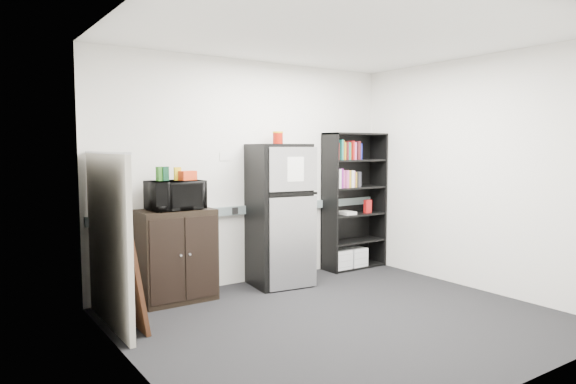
% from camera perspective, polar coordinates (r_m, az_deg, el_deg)
% --- Properties ---
extents(floor, '(4.00, 4.00, 0.00)m').
position_cam_1_polar(floor, '(5.13, 6.09, -13.88)').
color(floor, black).
rests_on(floor, ground).
extents(wall_back, '(4.00, 0.02, 2.70)m').
position_cam_1_polar(wall_back, '(6.30, -4.18, 2.18)').
color(wall_back, white).
rests_on(wall_back, floor).
extents(wall_right, '(0.02, 3.50, 2.70)m').
position_cam_1_polar(wall_right, '(6.35, 20.08, 1.91)').
color(wall_right, white).
rests_on(wall_right, floor).
extents(wall_left, '(0.02, 3.50, 2.70)m').
position_cam_1_polar(wall_left, '(3.88, -16.81, 0.22)').
color(wall_left, white).
rests_on(wall_left, floor).
extents(ceiling, '(4.00, 3.50, 0.02)m').
position_cam_1_polar(ceiling, '(4.97, 6.40, 17.07)').
color(ceiling, white).
rests_on(ceiling, wall_back).
extents(electrical_raceway, '(3.92, 0.05, 0.10)m').
position_cam_1_polar(electrical_raceway, '(6.31, -4.02, -1.92)').
color(electrical_raceway, gray).
rests_on(electrical_raceway, wall_back).
extents(wall_note, '(0.14, 0.00, 0.10)m').
position_cam_1_polar(wall_note, '(6.12, -7.01, 3.94)').
color(wall_note, white).
rests_on(wall_note, wall_back).
extents(bookshelf, '(0.90, 0.34, 1.85)m').
position_cam_1_polar(bookshelf, '(7.06, 7.23, -0.62)').
color(bookshelf, black).
rests_on(bookshelf, floor).
extents(cubicle_partition, '(0.06, 1.30, 1.62)m').
position_cam_1_polar(cubicle_partition, '(5.00, -19.32, -5.03)').
color(cubicle_partition, '#A19B8F').
rests_on(cubicle_partition, floor).
extents(cabinet, '(0.79, 0.53, 0.99)m').
position_cam_1_polar(cabinet, '(5.71, -12.37, -6.87)').
color(cabinet, black).
rests_on(cabinet, floor).
extents(microwave, '(0.58, 0.40, 0.31)m').
position_cam_1_polar(microwave, '(5.60, -12.43, -0.35)').
color(microwave, black).
rests_on(microwave, cabinet).
extents(snack_box_a, '(0.08, 0.07, 0.15)m').
position_cam_1_polar(snack_box_a, '(5.56, -14.06, 1.97)').
color(snack_box_a, '#215819').
rests_on(snack_box_a, microwave).
extents(snack_box_b, '(0.08, 0.06, 0.15)m').
position_cam_1_polar(snack_box_b, '(5.58, -13.51, 2.00)').
color(snack_box_b, '#0C351F').
rests_on(snack_box_b, microwave).
extents(snack_box_c, '(0.07, 0.05, 0.14)m').
position_cam_1_polar(snack_box_c, '(5.63, -12.18, 2.00)').
color(snack_box_c, yellow).
rests_on(snack_box_c, microwave).
extents(snack_bag, '(0.20, 0.14, 0.10)m').
position_cam_1_polar(snack_bag, '(5.62, -11.09, 1.81)').
color(snack_bag, red).
rests_on(snack_bag, microwave).
extents(refrigerator, '(0.71, 0.74, 1.70)m').
position_cam_1_polar(refrigerator, '(6.16, -1.10, -2.56)').
color(refrigerator, black).
rests_on(refrigerator, floor).
extents(coffee_can, '(0.13, 0.13, 0.17)m').
position_cam_1_polar(coffee_can, '(6.26, -1.14, 6.15)').
color(coffee_can, '#9D1307').
rests_on(coffee_can, refrigerator).
extents(framed_poster, '(0.17, 0.69, 0.88)m').
position_cam_1_polar(framed_poster, '(4.99, -17.30, -9.33)').
color(framed_poster, black).
rests_on(framed_poster, floor).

